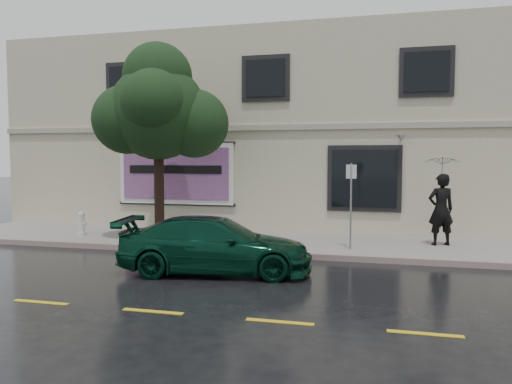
% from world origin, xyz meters
% --- Properties ---
extents(ground, '(90.00, 90.00, 0.00)m').
position_xyz_m(ground, '(0.00, 0.00, 0.00)').
color(ground, black).
rests_on(ground, ground).
extents(sidewalk, '(20.00, 3.50, 0.15)m').
position_xyz_m(sidewalk, '(0.00, 3.25, 0.07)').
color(sidewalk, gray).
rests_on(sidewalk, ground).
extents(curb, '(20.00, 0.18, 0.16)m').
position_xyz_m(curb, '(0.00, 1.50, 0.07)').
color(curb, gray).
rests_on(curb, ground).
extents(road_marking, '(19.00, 0.12, 0.01)m').
position_xyz_m(road_marking, '(0.00, -3.50, 0.01)').
color(road_marking, gold).
rests_on(road_marking, ground).
extents(building, '(20.00, 8.12, 7.00)m').
position_xyz_m(building, '(0.00, 9.00, 3.50)').
color(building, beige).
rests_on(building, ground).
extents(billboard, '(4.30, 0.16, 2.20)m').
position_xyz_m(billboard, '(-3.20, 4.92, 2.05)').
color(billboard, white).
rests_on(billboard, ground).
extents(car, '(4.59, 2.54, 1.27)m').
position_xyz_m(car, '(0.10, -0.50, 0.63)').
color(car, '#083222').
rests_on(car, ground).
extents(pedestrian, '(0.85, 0.70, 2.02)m').
position_xyz_m(pedestrian, '(5.36, 3.61, 1.16)').
color(pedestrian, black).
rests_on(pedestrian, sidewalk).
extents(umbrella, '(1.35, 1.35, 0.81)m').
position_xyz_m(umbrella, '(5.36, 3.61, 2.57)').
color(umbrella, black).
rests_on(umbrella, pedestrian).
extents(street_tree, '(2.82, 2.82, 5.22)m').
position_xyz_m(street_tree, '(-2.69, 2.52, 3.93)').
color(street_tree, black).
rests_on(street_tree, sidewalk).
extents(fire_hydrant, '(0.30, 0.29, 0.74)m').
position_xyz_m(fire_hydrant, '(-5.53, 2.81, 0.51)').
color(fire_hydrant, beige).
rests_on(fire_hydrant, sidewalk).
extents(sign_pole, '(0.28, 0.09, 2.31)m').
position_xyz_m(sign_pole, '(2.95, 2.39, 1.56)').
color(sign_pole, gray).
rests_on(sign_pole, sidewalk).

